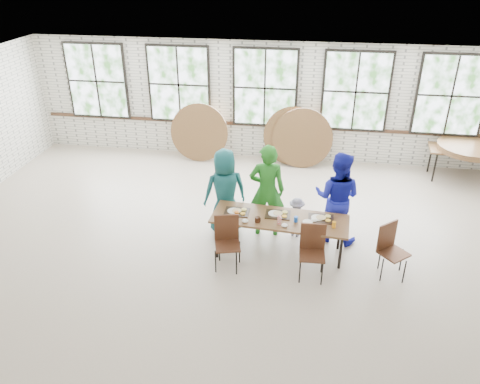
% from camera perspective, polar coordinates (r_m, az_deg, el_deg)
% --- Properties ---
extents(room, '(12.00, 12.00, 12.00)m').
position_cam_1_polar(room, '(11.89, 3.06, 12.34)').
color(room, '#B6A591').
rests_on(room, ground).
extents(dining_table, '(2.45, 0.98, 0.74)m').
position_cam_1_polar(dining_table, '(8.29, 4.86, -3.47)').
color(dining_table, brown).
rests_on(dining_table, ground).
extents(chair_near_left, '(0.51, 0.50, 0.95)m').
position_cam_1_polar(chair_near_left, '(8.04, -1.59, -5.54)').
color(chair_near_left, '#492818').
rests_on(chair_near_left, ground).
extents(chair_near_right, '(0.44, 0.42, 0.95)m').
position_cam_1_polar(chair_near_right, '(7.89, 8.82, -6.60)').
color(chair_near_right, '#492818').
rests_on(chair_near_right, ground).
extents(chair_spare, '(0.58, 0.58, 0.95)m').
position_cam_1_polar(chair_spare, '(8.22, 17.83, -6.21)').
color(chair_spare, '#492818').
rests_on(chair_spare, ground).
extents(adult_teal, '(0.97, 0.82, 1.69)m').
position_cam_1_polar(adult_teal, '(8.89, -1.82, 0.07)').
color(adult_teal, '#19615D').
rests_on(adult_teal, ground).
extents(adult_green, '(0.71, 0.50, 1.85)m').
position_cam_1_polar(adult_green, '(8.76, 3.30, 0.16)').
color(adult_green, '#1E6B1C').
rests_on(adult_green, ground).
extents(toddler, '(0.58, 0.43, 0.80)m').
position_cam_1_polar(toddler, '(8.98, 6.88, -3.06)').
color(toddler, '#141137').
rests_on(toddler, ground).
extents(adult_blue, '(1.01, 0.88, 1.77)m').
position_cam_1_polar(adult_blue, '(8.77, 11.74, -0.65)').
color(adult_blue, '#171CA1').
rests_on(adult_blue, ground).
extents(storage_table, '(1.87, 0.92, 0.74)m').
position_cam_1_polar(storage_table, '(12.28, 26.18, 4.36)').
color(storage_table, brown).
rests_on(storage_table, ground).
extents(tabletop_clutter, '(1.96, 0.59, 0.11)m').
position_cam_1_polar(tabletop_clutter, '(8.21, 5.56, -3.23)').
color(tabletop_clutter, black).
rests_on(tabletop_clutter, dining_table).
extents(round_tops_stacked, '(1.50, 1.50, 0.13)m').
position_cam_1_polar(round_tops_stacked, '(12.24, 26.30, 4.87)').
color(round_tops_stacked, brown).
rests_on(round_tops_stacked, storage_table).
extents(round_tops_leaning, '(4.14, 0.41, 1.49)m').
position_cam_1_polar(round_tops_leaning, '(11.91, 2.98, 6.84)').
color(round_tops_leaning, brown).
rests_on(round_tops_leaning, ground).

